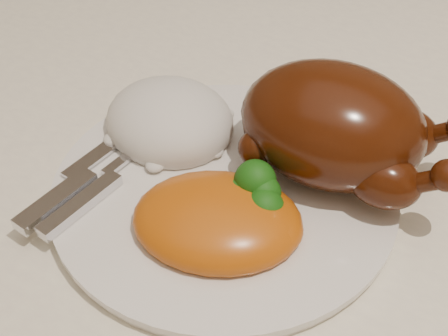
% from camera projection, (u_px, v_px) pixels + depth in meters
% --- Properties ---
extents(dining_table, '(1.60, 0.90, 0.76)m').
position_uv_depth(dining_table, '(413.00, 287.00, 0.56)').
color(dining_table, brown).
rests_on(dining_table, floor).
extents(tablecloth, '(1.73, 1.03, 0.18)m').
position_uv_depth(tablecloth, '(431.00, 234.00, 0.51)').
color(tablecloth, beige).
rests_on(tablecloth, dining_table).
extents(dinner_plate, '(0.32, 0.32, 0.01)m').
position_uv_depth(dinner_plate, '(224.00, 191.00, 0.50)').
color(dinner_plate, white).
rests_on(dinner_plate, tablecloth).
extents(roast_chicken, '(0.18, 0.12, 0.09)m').
position_uv_depth(roast_chicken, '(337.00, 127.00, 0.48)').
color(roast_chicken, '#441907').
rests_on(roast_chicken, dinner_plate).
extents(rice_mound, '(0.14, 0.13, 0.06)m').
position_uv_depth(rice_mound, '(170.00, 122.00, 0.54)').
color(rice_mound, white).
rests_on(rice_mound, dinner_plate).
extents(mac_and_cheese, '(0.15, 0.13, 0.05)m').
position_uv_depth(mac_and_cheese, '(231.00, 217.00, 0.46)').
color(mac_and_cheese, '#DE5D0E').
rests_on(mac_and_cheese, dinner_plate).
extents(cutlery, '(0.05, 0.18, 0.01)m').
position_uv_depth(cutlery, '(88.00, 182.00, 0.49)').
color(cutlery, silver).
rests_on(cutlery, dinner_plate).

